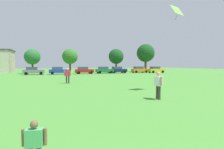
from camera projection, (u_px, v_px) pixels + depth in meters
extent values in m
plane|color=#4C9338|center=(54.00, 78.00, 29.36)|extent=(160.00, 160.00, 0.00)
cube|color=#4CB266|center=(34.00, 138.00, 3.70)|extent=(0.37, 0.26, 0.36)
cylinder|color=brown|center=(23.00, 138.00, 3.68)|extent=(0.07, 0.07, 0.34)
cylinder|color=brown|center=(45.00, 137.00, 3.73)|extent=(0.07, 0.07, 0.34)
sphere|color=brown|center=(34.00, 124.00, 3.69)|extent=(0.16, 0.16, 0.16)
cylinder|color=#3F3833|center=(157.00, 92.00, 11.61)|extent=(0.16, 0.16, 0.85)
cylinder|color=#3F3833|center=(159.00, 93.00, 11.36)|extent=(0.16, 0.16, 0.85)
cube|color=white|center=(158.00, 81.00, 11.44)|extent=(0.35, 0.58, 0.60)
cylinder|color=tan|center=(156.00, 80.00, 11.78)|extent=(0.12, 0.12, 0.57)
cylinder|color=tan|center=(161.00, 81.00, 11.11)|extent=(0.12, 0.12, 0.57)
sphere|color=tan|center=(159.00, 74.00, 11.42)|extent=(0.26, 0.26, 0.26)
cylinder|color=#3F3833|center=(66.00, 80.00, 21.15)|extent=(0.16, 0.16, 0.87)
cylinder|color=#3F3833|center=(69.00, 80.00, 21.18)|extent=(0.16, 0.16, 0.87)
cube|color=#D8334C|center=(68.00, 73.00, 21.12)|extent=(0.64, 0.45, 0.62)
cylinder|color=tan|center=(64.00, 73.00, 21.08)|extent=(0.13, 0.13, 0.58)
cylinder|color=tan|center=(71.00, 73.00, 21.16)|extent=(0.13, 0.13, 0.58)
sphere|color=tan|center=(68.00, 69.00, 21.10)|extent=(0.27, 0.27, 0.27)
cube|color=#8CD859|center=(177.00, 10.00, 14.96)|extent=(1.38, 0.96, 0.79)
sphere|color=#F24C8C|center=(177.00, 13.00, 14.98)|extent=(0.10, 0.10, 0.10)
sphere|color=#F24C8C|center=(176.00, 16.00, 14.97)|extent=(0.10, 0.10, 0.10)
sphere|color=#F24C8C|center=(176.00, 19.00, 14.97)|extent=(0.10, 0.10, 0.10)
cube|color=slate|center=(34.00, 71.00, 39.45)|extent=(4.30, 1.80, 0.76)
cube|color=#334756|center=(32.00, 68.00, 39.30)|extent=(2.24, 1.58, 0.60)
cylinder|color=black|center=(41.00, 73.00, 40.80)|extent=(0.64, 0.22, 0.64)
cylinder|color=black|center=(41.00, 73.00, 39.11)|extent=(0.64, 0.22, 0.64)
cylinder|color=black|center=(27.00, 73.00, 39.83)|extent=(0.64, 0.22, 0.64)
cylinder|color=black|center=(26.00, 74.00, 38.14)|extent=(0.64, 0.22, 0.64)
cube|color=#1E38AD|center=(59.00, 71.00, 41.22)|extent=(4.30, 1.80, 0.76)
cube|color=#334756|center=(57.00, 68.00, 41.07)|extent=(2.24, 1.58, 0.60)
cylinder|color=black|center=(65.00, 73.00, 42.57)|extent=(0.64, 0.22, 0.64)
cylinder|color=black|center=(66.00, 73.00, 40.88)|extent=(0.64, 0.22, 0.64)
cylinder|color=black|center=(52.00, 73.00, 41.60)|extent=(0.64, 0.22, 0.64)
cylinder|color=black|center=(52.00, 73.00, 39.91)|extent=(0.64, 0.22, 0.64)
cube|color=red|center=(84.00, 71.00, 43.32)|extent=(4.30, 1.80, 0.76)
cube|color=#334756|center=(83.00, 68.00, 43.17)|extent=(2.24, 1.58, 0.60)
cylinder|color=black|center=(90.00, 72.00, 44.67)|extent=(0.64, 0.22, 0.64)
cylinder|color=black|center=(91.00, 73.00, 42.98)|extent=(0.64, 0.22, 0.64)
cylinder|color=black|center=(78.00, 72.00, 43.70)|extent=(0.64, 0.22, 0.64)
cylinder|color=black|center=(79.00, 73.00, 42.01)|extent=(0.64, 0.22, 0.64)
cube|color=#196B38|center=(105.00, 71.00, 45.44)|extent=(4.30, 1.80, 0.76)
cube|color=#334756|center=(103.00, 68.00, 45.29)|extent=(2.24, 1.58, 0.60)
cylinder|color=black|center=(109.00, 72.00, 46.80)|extent=(0.64, 0.22, 0.64)
cylinder|color=black|center=(111.00, 72.00, 45.10)|extent=(0.64, 0.22, 0.64)
cylinder|color=black|center=(98.00, 72.00, 45.82)|extent=(0.64, 0.22, 0.64)
cylinder|color=black|center=(100.00, 72.00, 44.13)|extent=(0.64, 0.22, 0.64)
cube|color=#141E4C|center=(118.00, 70.00, 46.89)|extent=(4.30, 1.80, 0.76)
cube|color=#334756|center=(117.00, 68.00, 46.74)|extent=(2.24, 1.58, 0.60)
cylinder|color=black|center=(122.00, 72.00, 48.24)|extent=(0.64, 0.22, 0.64)
cylinder|color=black|center=(125.00, 72.00, 46.55)|extent=(0.64, 0.22, 0.64)
cylinder|color=black|center=(112.00, 72.00, 47.27)|extent=(0.64, 0.22, 0.64)
cylinder|color=black|center=(114.00, 72.00, 45.57)|extent=(0.64, 0.22, 0.64)
cube|color=orange|center=(140.00, 70.00, 48.92)|extent=(4.30, 1.80, 0.76)
cube|color=#334756|center=(139.00, 68.00, 48.77)|extent=(2.24, 1.58, 0.60)
cylinder|color=black|center=(143.00, 71.00, 50.27)|extent=(0.64, 0.22, 0.64)
cylinder|color=black|center=(146.00, 72.00, 48.58)|extent=(0.64, 0.22, 0.64)
cylinder|color=black|center=(133.00, 72.00, 49.30)|extent=(0.64, 0.22, 0.64)
cylinder|color=black|center=(136.00, 72.00, 47.60)|extent=(0.64, 0.22, 0.64)
cube|color=yellow|center=(156.00, 70.00, 48.90)|extent=(4.30, 1.80, 0.76)
cube|color=#334756|center=(155.00, 68.00, 48.75)|extent=(2.24, 1.58, 0.60)
cylinder|color=black|center=(159.00, 71.00, 50.26)|extent=(0.64, 0.22, 0.64)
cylinder|color=black|center=(163.00, 72.00, 48.56)|extent=(0.64, 0.22, 0.64)
cylinder|color=black|center=(150.00, 72.00, 49.28)|extent=(0.64, 0.22, 0.64)
cylinder|color=black|center=(153.00, 72.00, 47.59)|extent=(0.64, 0.22, 0.64)
cylinder|color=brown|center=(33.00, 68.00, 46.07)|extent=(0.46, 0.46, 2.47)
sphere|color=#286B2D|center=(32.00, 57.00, 45.92)|extent=(3.90, 3.90, 3.90)
cylinder|color=brown|center=(70.00, 68.00, 49.15)|extent=(0.48, 0.48, 2.61)
sphere|color=#337528|center=(70.00, 56.00, 48.99)|extent=(4.12, 4.12, 4.12)
cylinder|color=brown|center=(116.00, 68.00, 51.46)|extent=(0.49, 0.49, 2.67)
sphere|color=#194C1E|center=(116.00, 56.00, 51.30)|extent=(4.21, 4.21, 4.21)
cylinder|color=brown|center=(146.00, 66.00, 54.79)|extent=(0.62, 0.62, 3.37)
sphere|color=#194C1E|center=(146.00, 53.00, 54.58)|extent=(5.32, 5.32, 5.32)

